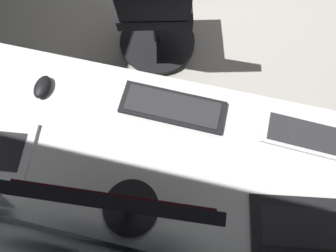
{
  "coord_description": "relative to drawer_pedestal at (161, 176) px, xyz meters",
  "views": [
    {
      "loc": [
        0.17,
        2.23,
        1.73
      ],
      "look_at": [
        0.23,
        1.97,
        0.95
      ],
      "focal_mm": 28.53,
      "sensor_mm": 36.0,
      "label": 1
    }
  ],
  "objects": [
    {
      "name": "keyboard_spare",
      "position": [
        -0.58,
        -0.23,
        0.39
      ],
      "size": [
        0.42,
        0.16,
        0.02
      ],
      "color": "silver",
      "rests_on": "desk"
    },
    {
      "name": "mouse_spare",
      "position": [
        0.53,
        -0.19,
        0.4
      ],
      "size": [
        0.06,
        0.1,
        0.03
      ],
      "primitive_type": "ellipsoid",
      "color": "black",
      "rests_on": "desk"
    },
    {
      "name": "laptop_left",
      "position": [
        -0.55,
        0.17,
        0.43
      ],
      "size": [
        0.38,
        0.34,
        0.2
      ],
      "color": "black",
      "rests_on": "desk"
    },
    {
      "name": "monitor_primary",
      "position": [
        0.05,
        0.18,
        0.61
      ],
      "size": [
        0.52,
        0.2,
        0.4
      ],
      "color": "black",
      "rests_on": "desk"
    },
    {
      "name": "office_chair",
      "position": [
        0.26,
        -0.94,
        0.11
      ],
      "size": [
        0.56,
        0.59,
        0.97
      ],
      "color": "black",
      "rests_on": "ground"
    },
    {
      "name": "drawer_pedestal",
      "position": [
        0.0,
        0.0,
        0.0
      ],
      "size": [
        0.4,
        0.51,
        0.69
      ],
      "color": "white",
      "rests_on": "ground"
    },
    {
      "name": "keyboard_main",
      "position": [
        -0.01,
        -0.23,
        0.39
      ],
      "size": [
        0.42,
        0.15,
        0.02
      ],
      "color": "black",
      "rests_on": "desk"
    },
    {
      "name": "desk",
      "position": [
        -0.02,
        -0.03,
        0.31
      ],
      "size": [
        2.06,
        0.67,
        0.73
      ],
      "color": "white",
      "rests_on": "ground"
    }
  ]
}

